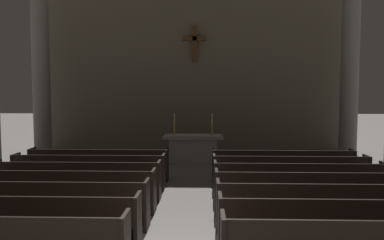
{
  "coord_description": "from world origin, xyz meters",
  "views": [
    {
      "loc": [
        0.42,
        -5.27,
        2.64
      ],
      "look_at": [
        0.0,
        7.73,
        1.67
      ],
      "focal_mm": 36.49,
      "sensor_mm": 36.0,
      "label": 1
    }
  ],
  "objects_px": {
    "pew_left_row_2": "(18,221)",
    "pew_right_row_6": "(290,173)",
    "pew_left_row_3": "(43,204)",
    "pew_left_row_6": "(89,171)",
    "pew_left_row_7": "(99,164)",
    "altar": "(193,148)",
    "pew_right_row_5": "(299,182)",
    "column_right_third": "(350,64)",
    "candlestick_right": "(212,128)",
    "column_left_third": "(41,64)",
    "pew_left_row_4": "(62,190)",
    "pew_right_row_4": "(311,193)",
    "pew_right_row_2": "(344,225)",
    "candlestick_left": "(174,128)",
    "pew_left_row_5": "(77,180)",
    "pew_right_row_7": "(282,166)",
    "pew_right_row_3": "(325,206)"
  },
  "relations": [
    {
      "from": "pew_right_row_4",
      "to": "pew_right_row_6",
      "type": "distance_m",
      "value": 2.01
    },
    {
      "from": "pew_left_row_2",
      "to": "pew_left_row_7",
      "type": "distance_m",
      "value": 5.02
    },
    {
      "from": "pew_left_row_2",
      "to": "pew_right_row_7",
      "type": "xyz_separation_m",
      "value": [
        5.37,
        5.02,
        0.0
      ]
    },
    {
      "from": "pew_right_row_4",
      "to": "candlestick_right",
      "type": "distance_m",
      "value": 6.51
    },
    {
      "from": "pew_right_row_5",
      "to": "pew_left_row_5",
      "type": "bearing_deg",
      "value": 180.0
    },
    {
      "from": "pew_left_row_7",
      "to": "pew_right_row_6",
      "type": "distance_m",
      "value": 5.46
    },
    {
      "from": "pew_right_row_4",
      "to": "column_right_third",
      "type": "bearing_deg",
      "value": 64.24
    },
    {
      "from": "pew_left_row_2",
      "to": "pew_right_row_6",
      "type": "bearing_deg",
      "value": 36.8
    },
    {
      "from": "pew_left_row_7",
      "to": "candlestick_right",
      "type": "xyz_separation_m",
      "value": [
        3.38,
        3.14,
        0.79
      ]
    },
    {
      "from": "pew_left_row_2",
      "to": "candlestick_right",
      "type": "xyz_separation_m",
      "value": [
        3.38,
        8.16,
        0.79
      ]
    },
    {
      "from": "pew_left_row_4",
      "to": "pew_left_row_6",
      "type": "bearing_deg",
      "value": 90.0
    },
    {
      "from": "pew_left_row_2",
      "to": "candlestick_left",
      "type": "xyz_separation_m",
      "value": [
        1.98,
        8.16,
        0.79
      ]
    },
    {
      "from": "pew_left_row_7",
      "to": "altar",
      "type": "distance_m",
      "value": 4.13
    },
    {
      "from": "pew_left_row_4",
      "to": "column_left_third",
      "type": "bearing_deg",
      "value": 115.76
    },
    {
      "from": "pew_left_row_6",
      "to": "column_left_third",
      "type": "xyz_separation_m",
      "value": [
        -3.07,
        4.35,
        3.16
      ]
    },
    {
      "from": "pew_left_row_4",
      "to": "candlestick_left",
      "type": "distance_m",
      "value": 6.51
    },
    {
      "from": "pew_left_row_7",
      "to": "pew_left_row_4",
      "type": "bearing_deg",
      "value": -90.0
    },
    {
      "from": "pew_right_row_2",
      "to": "pew_right_row_6",
      "type": "height_order",
      "value": "same"
    },
    {
      "from": "candlestick_right",
      "to": "pew_left_row_2",
      "type": "bearing_deg",
      "value": -112.53
    },
    {
      "from": "pew_left_row_2",
      "to": "pew_left_row_3",
      "type": "height_order",
      "value": "same"
    },
    {
      "from": "pew_left_row_6",
      "to": "pew_right_row_7",
      "type": "distance_m",
      "value": 5.46
    },
    {
      "from": "pew_left_row_2",
      "to": "altar",
      "type": "xyz_separation_m",
      "value": [
        2.68,
        8.16,
        0.06
      ]
    },
    {
      "from": "pew_left_row_7",
      "to": "candlestick_left",
      "type": "bearing_deg",
      "value": 57.7
    },
    {
      "from": "pew_left_row_6",
      "to": "pew_left_row_7",
      "type": "relative_size",
      "value": 1.0
    },
    {
      "from": "column_left_third",
      "to": "altar",
      "type": "xyz_separation_m",
      "value": [
        5.75,
        -0.2,
        -3.11
      ]
    },
    {
      "from": "column_right_third",
      "to": "candlestick_right",
      "type": "distance_m",
      "value": 5.58
    },
    {
      "from": "pew_right_row_3",
      "to": "pew_right_row_4",
      "type": "xyz_separation_m",
      "value": [
        0.0,
        1.0,
        0.0
      ]
    },
    {
      "from": "pew_left_row_3",
      "to": "column_left_third",
      "type": "xyz_separation_m",
      "value": [
        -3.07,
        7.36,
        3.16
      ]
    },
    {
      "from": "pew_left_row_6",
      "to": "pew_left_row_5",
      "type": "bearing_deg",
      "value": -90.0
    },
    {
      "from": "pew_right_row_2",
      "to": "column_left_third",
      "type": "bearing_deg",
      "value": 135.25
    },
    {
      "from": "pew_left_row_3",
      "to": "pew_right_row_6",
      "type": "xyz_separation_m",
      "value": [
        5.37,
        3.01,
        0.0
      ]
    },
    {
      "from": "pew_right_row_5",
      "to": "pew_right_row_2",
      "type": "bearing_deg",
      "value": -90.0
    },
    {
      "from": "pew_left_row_6",
      "to": "column_right_third",
      "type": "distance_m",
      "value": 10.0
    },
    {
      "from": "pew_left_row_6",
      "to": "pew_left_row_7",
      "type": "distance_m",
      "value": 1.0
    },
    {
      "from": "pew_left_row_2",
      "to": "candlestick_right",
      "type": "distance_m",
      "value": 8.87
    },
    {
      "from": "pew_right_row_4",
      "to": "pew_right_row_7",
      "type": "bearing_deg",
      "value": 90.0
    },
    {
      "from": "pew_right_row_7",
      "to": "candlestick_right",
      "type": "relative_size",
      "value": 5.11
    },
    {
      "from": "pew_right_row_4",
      "to": "column_left_third",
      "type": "relative_size",
      "value": 0.55
    },
    {
      "from": "pew_right_row_7",
      "to": "pew_left_row_6",
      "type": "bearing_deg",
      "value": -169.41
    },
    {
      "from": "pew_right_row_5",
      "to": "column_right_third",
      "type": "bearing_deg",
      "value": 60.18
    },
    {
      "from": "pew_left_row_3",
      "to": "column_left_third",
      "type": "height_order",
      "value": "column_left_third"
    },
    {
      "from": "pew_right_row_5",
      "to": "pew_right_row_6",
      "type": "relative_size",
      "value": 1.0
    },
    {
      "from": "candlestick_left",
      "to": "pew_left_row_5",
      "type": "bearing_deg",
      "value": -111.08
    },
    {
      "from": "pew_left_row_3",
      "to": "pew_left_row_6",
      "type": "height_order",
      "value": "same"
    },
    {
      "from": "pew_right_row_5",
      "to": "column_right_third",
      "type": "height_order",
      "value": "column_right_third"
    },
    {
      "from": "pew_left_row_5",
      "to": "pew_left_row_7",
      "type": "height_order",
      "value": "same"
    },
    {
      "from": "altar",
      "to": "candlestick_right",
      "type": "bearing_deg",
      "value": -0.0
    },
    {
      "from": "pew_left_row_7",
      "to": "column_left_third",
      "type": "bearing_deg",
      "value": 132.53
    },
    {
      "from": "pew_left_row_2",
      "to": "altar",
      "type": "relative_size",
      "value": 1.85
    },
    {
      "from": "pew_right_row_4",
      "to": "pew_right_row_7",
      "type": "xyz_separation_m",
      "value": [
        0.0,
        3.01,
        0.0
      ]
    }
  ]
}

